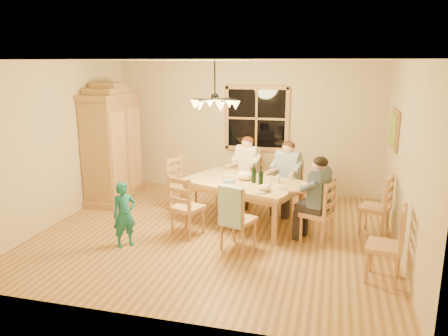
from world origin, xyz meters
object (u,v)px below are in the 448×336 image
(chair_near_left, at_px, (188,217))
(chair_far_left, at_px, (247,190))
(chair_far_right, at_px, (286,198))
(adult_plaid_man, at_px, (288,169))
(wine_bottle_a, at_px, (254,173))
(child, at_px, (124,215))
(chair_end_right, at_px, (316,223))
(adult_slate_man, at_px, (318,189))
(chair_spare_front, at_px, (383,258))
(chair_near_right, at_px, (238,229))
(chandelier, at_px, (215,103))
(armoire, at_px, (113,147))
(chair_end_left, at_px, (183,194))
(wine_bottle_b, at_px, (261,176))
(adult_woman, at_px, (247,163))
(dining_table, at_px, (243,187))
(chair_spare_back, at_px, (374,217))

(chair_near_left, bearing_deg, chair_far_left, 90.00)
(chair_far_right, relative_size, adult_plaid_man, 1.13)
(chair_far_right, xyz_separation_m, wine_bottle_a, (-0.46, -0.78, 0.62))
(chair_near_left, height_order, child, chair_near_left)
(chair_far_left, distance_m, child, 2.69)
(chair_end_right, relative_size, adult_slate_man, 1.13)
(child, distance_m, chair_spare_front, 3.63)
(chair_near_right, distance_m, child, 1.69)
(child, bearing_deg, chair_spare_front, -48.86)
(chandelier, bearing_deg, armoire, 153.18)
(chair_far_right, bearing_deg, chair_end_left, 27.98)
(wine_bottle_a, relative_size, wine_bottle_b, 1.00)
(wine_bottle_b, bearing_deg, chair_end_left, 155.88)
(adult_woman, distance_m, child, 2.71)
(dining_table, bearing_deg, chair_spare_front, -35.22)
(chair_near_right, xyz_separation_m, wine_bottle_a, (0.05, 0.94, 0.62))
(chair_near_right, distance_m, adult_slate_man, 1.34)
(chair_far_right, bearing_deg, adult_slate_man, 136.64)
(adult_plaid_man, bearing_deg, chair_end_right, 136.64)
(chandelier, distance_m, chair_spare_back, 3.07)
(chair_far_right, bearing_deg, child, 63.01)
(dining_table, bearing_deg, chair_far_left, 97.94)
(chair_near_left, relative_size, chair_spare_front, 1.00)
(adult_woman, bearing_deg, wine_bottle_a, 127.01)
(chair_far_right, height_order, chair_near_left, same)
(chair_far_left, height_order, chair_end_left, same)
(adult_slate_man, relative_size, chair_spare_back, 0.88)
(armoire, height_order, chair_end_left, armoire)
(chandelier, xyz_separation_m, armoire, (-2.42, 1.22, -1.02))
(chair_far_right, bearing_deg, dining_table, 67.62)
(adult_plaid_man, height_order, wine_bottle_a, adult_plaid_man)
(chair_far_right, xyz_separation_m, chair_end_right, (0.58, -1.16, 0.00))
(wine_bottle_a, relative_size, child, 0.34)
(chandelier, height_order, child, chandelier)
(chair_far_right, relative_size, chair_spare_back, 1.00)
(wine_bottle_a, bearing_deg, armoire, 164.78)
(adult_slate_man, distance_m, child, 2.90)
(chair_spare_front, bearing_deg, chair_near_left, 85.19)
(chair_near_right, bearing_deg, chair_end_left, 153.43)
(chair_near_left, xyz_separation_m, chair_spare_back, (2.85, 0.70, 0.00))
(chair_end_right, bearing_deg, wine_bottle_b, 97.81)
(child, bearing_deg, chair_far_right, -3.01)
(chair_end_right, xyz_separation_m, chair_spare_front, (0.87, -1.04, 0.00))
(chair_far_right, bearing_deg, chair_end_right, 136.64)
(armoire, height_order, chair_spare_front, armoire)
(armoire, height_order, chair_far_left, armoire)
(chandelier, bearing_deg, chair_near_left, -154.48)
(chair_end_right, distance_m, child, 2.89)
(chair_near_left, height_order, chair_near_right, same)
(dining_table, relative_size, wine_bottle_b, 6.58)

